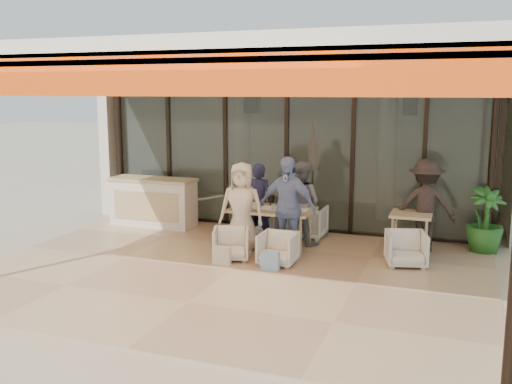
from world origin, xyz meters
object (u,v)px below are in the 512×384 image
at_px(chair_far_right, 308,220).
at_px(potted_palm, 485,220).
at_px(chair_far_left, 267,219).
at_px(diner_grey, 301,203).
at_px(standing_woman, 425,206).
at_px(side_table, 411,219).
at_px(host_counter, 153,202).
at_px(diner_periwinkle, 287,207).
at_px(diner_navy, 259,202).
at_px(chair_near_right, 278,247).
at_px(diner_cream, 242,208).
at_px(chair_near_left, 231,242).
at_px(side_chair, 406,247).
at_px(dining_table, 272,211).

xyz_separation_m(chair_far_right, potted_palm, (3.22, 0.08, 0.24)).
xyz_separation_m(chair_far_left, diner_grey, (0.84, -0.50, 0.48)).
xyz_separation_m(diner_grey, standing_woman, (2.21, 0.27, 0.05)).
bearing_deg(side_table, chair_far_right, 166.01).
xyz_separation_m(host_counter, diner_periwinkle, (3.33, -1.20, 0.35)).
relative_size(diner_navy, diner_grey, 0.95).
bearing_deg(chair_near_right, diner_grey, 90.30).
bearing_deg(diner_cream, potted_palm, 12.41).
xyz_separation_m(host_counter, diner_navy, (2.49, -0.30, 0.22)).
height_order(chair_near_left, chair_near_right, chair_near_left).
distance_m(chair_far_left, diner_cream, 1.49).
xyz_separation_m(side_chair, potted_palm, (1.22, 1.32, 0.27)).
height_order(diner_periwinkle, side_table, diner_periwinkle).
distance_m(side_chair, potted_palm, 1.82).
bearing_deg(host_counter, chair_near_right, -27.03).
distance_m(host_counter, diner_navy, 2.52).
bearing_deg(host_counter, diner_navy, -6.85).
bearing_deg(standing_woman, chair_near_right, 32.67).
xyz_separation_m(chair_far_left, chair_near_left, (0.00, -1.90, 0.00)).
xyz_separation_m(chair_far_left, standing_woman, (3.05, -0.23, 0.53)).
height_order(dining_table, side_chair, dining_table).
bearing_deg(diner_cream, standing_woman, 13.42).
distance_m(side_chair, standing_woman, 1.16).
bearing_deg(diner_cream, chair_near_left, -97.59).
bearing_deg(diner_grey, dining_table, 64.14).
relative_size(host_counter, chair_near_left, 3.02).
distance_m(dining_table, diner_periwinkle, 0.66).
bearing_deg(chair_far_left, host_counter, 10.26).
height_order(diner_cream, side_chair, diner_cream).
relative_size(dining_table, potted_palm, 1.27).
xyz_separation_m(host_counter, side_table, (5.33, -0.30, 0.11)).
distance_m(host_counter, side_table, 5.34).
relative_size(chair_far_left, chair_near_right, 1.01).
bearing_deg(side_table, dining_table, -169.59).
bearing_deg(standing_woman, diner_navy, 0.66).
xyz_separation_m(diner_cream, side_chair, (2.84, 0.15, -0.49)).
xyz_separation_m(chair_far_right, chair_near_right, (0.00, -1.90, -0.05)).
distance_m(diner_cream, side_table, 2.98).
bearing_deg(chair_near_right, diner_navy, 121.26).
distance_m(host_counter, dining_table, 3.00).
height_order(chair_far_right, standing_woman, standing_woman).
bearing_deg(dining_table, standing_woman, 15.16).
xyz_separation_m(chair_near_right, side_table, (2.00, 1.40, 0.33)).
bearing_deg(diner_grey, side_table, -161.76).
distance_m(diner_navy, diner_grey, 0.84).
distance_m(chair_far_left, side_chair, 3.10).
height_order(chair_far_right, diner_cream, diner_cream).
height_order(diner_grey, potted_palm, diner_grey).
bearing_deg(chair_near_left, standing_woman, 8.93).
relative_size(host_counter, diner_cream, 1.14).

